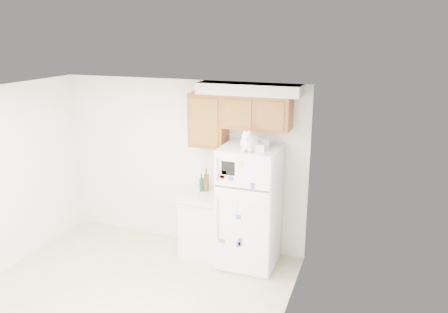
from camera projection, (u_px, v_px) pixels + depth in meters
The scene contains 9 objects.
ground_plane at pixel (113, 311), 5.13m from camera, with size 3.80×4.00×0.01m, color beige.
room_shell at pixel (124, 171), 4.84m from camera, with size 3.84×4.04×2.52m.
refrigerator at pixel (249, 207), 5.95m from camera, with size 0.76×0.78×1.70m.
base_counter at pixel (205, 224), 6.35m from camera, with size 0.64×0.64×0.92m.
cat at pixel (249, 142), 5.53m from camera, with size 0.29×0.42×0.30m.
storage_box_back at pixel (263, 143), 5.72m from camera, with size 0.18×0.13×0.10m, color white.
storage_box_front at pixel (259, 147), 5.52m from camera, with size 0.15×0.11×0.09m, color white.
bottle_green at pixel (201, 183), 6.32m from camera, with size 0.06×0.06×0.26m, color #19381E, non-canonical shape.
bottle_amber at pixel (206, 180), 6.31m from camera, with size 0.08×0.08×0.34m, color #593814, non-canonical shape.
Camera 1 is at (2.73, -3.71, 3.18)m, focal length 35.00 mm.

